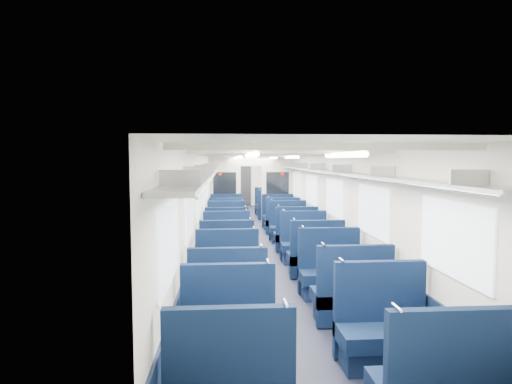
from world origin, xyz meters
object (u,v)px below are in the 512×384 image
Objects in this scene: seat_7 at (330,275)px; seat_16 at (226,223)px; seat_18 at (226,218)px; seat_22 at (226,207)px; seat_20 at (226,210)px; seat_4 at (228,302)px; seat_12 at (227,238)px; end_door at (243,185)px; seat_5 at (352,298)px; seat_19 at (278,218)px; seat_6 at (227,277)px; seat_15 at (288,229)px; seat_21 at (271,210)px; seat_8 at (227,259)px; seat_13 at (296,237)px; seat_23 at (268,206)px; seat_11 at (304,246)px; bulkhead at (251,189)px; seat_2 at (228,337)px; seat_10 at (227,247)px; seat_3 at (383,333)px; seat_14 at (226,229)px; seat_17 at (282,222)px; seat_9 at (315,259)px.

seat_16 is at bearing 105.88° from seat_7.
seat_22 is (0.00, 3.17, 0.00)m from seat_18.
seat_4 is at bearing -90.00° from seat_20.
seat_12 is 1.00× the size of seat_16.
end_door is 1.77× the size of seat_5.
seat_6 is at bearing -103.55° from seat_19.
seat_21 is at bearing 90.00° from seat_15.
seat_8 is 5.84m from seat_19.
seat_12 is at bearing -179.96° from seat_13.
seat_5 is at bearing 1.22° from seat_4.
seat_13 is 1.00× the size of seat_20.
seat_13 is 1.00× the size of seat_18.
seat_5 is 1.00× the size of seat_23.
seat_19 is 2.74m from seat_20.
seat_12 is 1.00× the size of seat_21.
end_door reaches higher than seat_15.
seat_11 is (1.66, 1.03, 0.00)m from seat_8.
bulkhead is 3.04m from seat_15.
seat_5 is at bearing -90.00° from seat_11.
seat_23 is at bearing -76.88° from end_door.
seat_2 is at bearing -94.89° from bulkhead.
seat_18 is at bearing 90.00° from seat_10.
seat_3 is at bearing -0.17° from seat_2.
seat_10 is 1.00× the size of seat_20.
seat_21 is at bearing 69.24° from seat_14.
seat_2 and seat_10 have the same top height.
seat_3 and seat_21 have the same top height.
seat_22 is (-1.66, 3.30, 0.00)m from seat_19.
seat_2 and seat_14 have the same top height.
seat_3 is at bearing -90.00° from seat_7.
seat_20 is at bearing 90.00° from seat_2.
seat_11 is 1.00× the size of seat_13.
seat_5 is at bearing -90.00° from seat_19.
seat_4 and seat_17 have the same top height.
seat_11 is 1.00× the size of seat_18.
seat_8 is at bearing -97.70° from bulkhead.
seat_7 is at bearing -90.00° from seat_13.
end_door reaches higher than seat_12.
seat_17 is at bearing -84.05° from end_door.
seat_4 is 1.00× the size of seat_8.
seat_4 is 10.23m from seat_20.
seat_14 is 1.00× the size of seat_19.
seat_11 is 6.94m from seat_20.
seat_11 is at bearing -90.00° from seat_13.
seat_6 is 1.00× the size of seat_12.
seat_16 and seat_18 have the same top height.
seat_21 is (0.00, 6.71, 0.00)m from seat_11.
seat_7 is at bearing -63.96° from seat_12.
seat_11 and seat_16 have the same top height.
seat_9 is 1.00× the size of seat_10.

